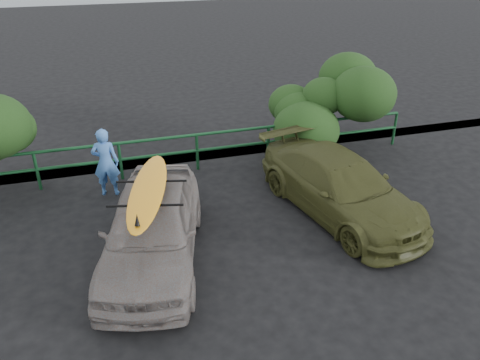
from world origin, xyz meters
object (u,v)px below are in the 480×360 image
(olive_vehicle, at_px, (340,186))
(guardrail, at_px, (160,156))
(man, at_px, (106,162))
(sedan, at_px, (152,227))
(surfboard, at_px, (148,190))

(olive_vehicle, bearing_deg, guardrail, 127.94)
(olive_vehicle, height_order, man, man)
(sedan, relative_size, man, 2.52)
(olive_vehicle, height_order, surfboard, surfboard)
(sedan, distance_m, man, 3.00)
(man, height_order, surfboard, man)
(sedan, relative_size, surfboard, 1.46)
(man, bearing_deg, guardrail, -139.88)
(guardrail, height_order, surfboard, surfboard)
(guardrail, xyz_separation_m, surfboard, (-0.62, -3.63, 1.03))
(guardrail, bearing_deg, olive_vehicle, -39.86)
(surfboard, bearing_deg, man, 118.10)
(guardrail, height_order, sedan, sedan)
(olive_vehicle, xyz_separation_m, man, (-4.98, 2.31, 0.19))
(olive_vehicle, xyz_separation_m, surfboard, (-4.25, -0.60, 0.89))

